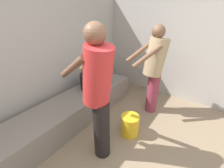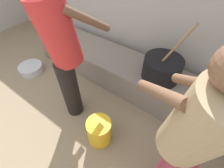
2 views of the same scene
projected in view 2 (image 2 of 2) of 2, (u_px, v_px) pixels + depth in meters
name	position (u px, v px, depth m)	size (l,w,h in m)	color
hearth_ledge	(118.00, 69.00, 2.39)	(2.77, 0.60, 0.40)	slate
cooking_pot_main	(162.00, 68.00, 1.89)	(0.45, 0.45, 0.72)	black
cook_in_red_shirt	(62.00, 49.00, 1.47)	(0.41, 0.71, 1.63)	black
cook_in_tan_shirt	(188.00, 141.00, 0.94)	(0.69, 0.65, 1.51)	#8C3347
bucket_yellow_plastic	(99.00, 131.00, 1.74)	(0.27, 0.27, 0.32)	gold
metal_mixing_bowl	(31.00, 68.00, 2.62)	(0.37, 0.37, 0.12)	#B7B7BC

